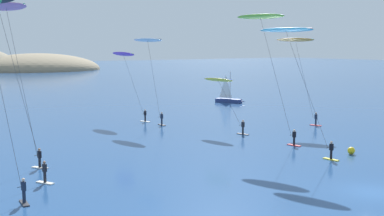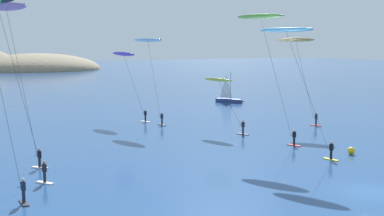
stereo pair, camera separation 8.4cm
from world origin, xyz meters
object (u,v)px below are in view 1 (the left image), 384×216
sailboat_near (230,99)px  kitesurfer_orange (297,46)px  kitesurfer_cyan (290,40)px  marker_buoy (351,151)px  kitesurfer_purple (125,59)px  kitesurfer_black (0,12)px  kitesurfer_pink (8,17)px  kitesurfer_yellow (221,85)px  kitesurfer_white (149,47)px  kitesurfer_lime (263,27)px

sailboat_near → kitesurfer_orange: bearing=-109.5°
kitesurfer_cyan → marker_buoy: size_ratio=17.10×
marker_buoy → kitesurfer_purple: bearing=102.0°
sailboat_near → kitesurfer_purple: bearing=-165.2°
kitesurfer_black → kitesurfer_pink: size_ratio=1.03×
kitesurfer_yellow → kitesurfer_pink: size_ratio=0.50×
sailboat_near → kitesurfer_pink: kitesurfer_pink is taller
kitesurfer_black → kitesurfer_purple: kitesurfer_black is taller
kitesurfer_black → kitesurfer_white: bearing=34.6°
kitesurfer_lime → kitesurfer_orange: size_ratio=1.20×
kitesurfer_orange → sailboat_near: bearing=70.5°
kitesurfer_white → kitesurfer_purple: 6.07m
kitesurfer_orange → kitesurfer_black: bearing=-174.5°
kitesurfer_lime → kitesurfer_cyan: kitesurfer_lime is taller
kitesurfer_yellow → marker_buoy: bearing=-82.5°
kitesurfer_white → kitesurfer_cyan: 23.41m
kitesurfer_lime → kitesurfer_purple: size_ratio=1.43×
kitesurfer_cyan → kitesurfer_purple: 29.31m
kitesurfer_white → kitesurfer_pink: (-20.57, -11.85, 2.53)m
kitesurfer_cyan → kitesurfer_purple: bearing=94.6°
kitesurfer_cyan → kitesurfer_black: bearing=161.1°
kitesurfer_cyan → kitesurfer_orange: bearing=40.9°
kitesurfer_yellow → kitesurfer_white: bearing=112.7°
sailboat_near → kitesurfer_cyan: (-22.01, -35.55, 10.08)m
kitesurfer_cyan → kitesurfer_white: bearing=94.4°
kitesurfer_pink → marker_buoy: kitesurfer_pink is taller
kitesurfer_black → kitesurfer_white: size_ratio=1.27×
kitesurfer_yellow → kitesurfer_black: bearing=-168.8°
kitesurfer_purple → marker_buoy: bearing=-78.0°
kitesurfer_lime → kitesurfer_pink: kitesurfer_pink is taller
kitesurfer_black → kitesurfer_purple: 30.35m
sailboat_near → kitesurfer_yellow: kitesurfer_yellow is taller
kitesurfer_white → kitesurfer_pink: bearing=-150.0°
kitesurfer_yellow → kitesurfer_purple: 16.70m
kitesurfer_yellow → kitesurfer_pink: (-24.74, -1.87, 7.10)m
sailboat_near → kitesurfer_white: 28.40m
kitesurfer_lime → kitesurfer_black: kitesurfer_black is taller
kitesurfer_black → marker_buoy: kitesurfer_black is taller
kitesurfer_lime → kitesurfer_white: size_ratio=1.20×
kitesurfer_yellow → kitesurfer_cyan: size_ratio=0.58×
kitesurfer_purple → marker_buoy: kitesurfer_purple is taller
kitesurfer_yellow → kitesurfer_orange: kitesurfer_orange is taller
sailboat_near → marker_buoy: bearing=-113.8°
sailboat_near → kitesurfer_orange: kitesurfer_orange is taller
sailboat_near → kitesurfer_yellow: 30.04m
marker_buoy → kitesurfer_orange: bearing=60.2°
sailboat_near → kitesurfer_purple: kitesurfer_purple is taller
kitesurfer_yellow → kitesurfer_pink: kitesurfer_pink is taller
kitesurfer_cyan → kitesurfer_pink: 25.21m
kitesurfer_black → marker_buoy: (28.49, -11.98, -12.52)m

